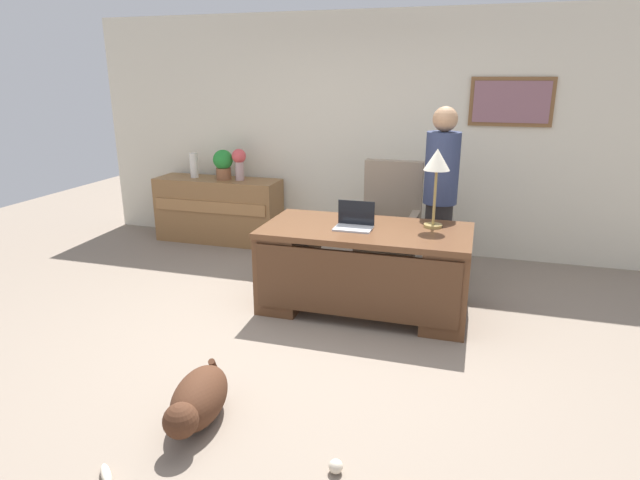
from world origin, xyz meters
name	(u,v)px	position (x,y,z in m)	size (l,w,h in m)	color
ground_plane	(304,341)	(0.00, 0.00, 0.00)	(12.00, 12.00, 0.00)	gray
back_wall	(374,134)	(0.01, 2.60, 1.35)	(7.00, 0.16, 2.70)	beige
desk	(364,266)	(0.33, 0.72, 0.41)	(1.78, 0.91, 0.75)	brown
credenza	(219,210)	(-1.86, 2.25, 0.40)	(1.56, 0.50, 0.79)	olive
armchair	(389,226)	(0.37, 1.71, 0.51)	(0.60, 0.59, 1.17)	gray
person_standing	(440,196)	(0.88, 1.52, 0.90)	(0.32, 0.32, 1.74)	#262323
dog_lying	(197,400)	(-0.28, -1.16, 0.16)	(0.38, 0.74, 0.30)	#472819
laptop	(355,221)	(0.23, 0.72, 0.81)	(0.32, 0.22, 0.22)	#B2B5BA
desk_lamp	(437,165)	(0.87, 0.95, 1.29)	(0.22, 0.22, 0.67)	#9E8447
vase_with_flowers	(239,161)	(-1.56, 2.25, 1.02)	(0.17, 0.17, 0.38)	#B49593
vase_empty	(194,165)	(-2.17, 2.25, 0.94)	(0.10, 0.10, 0.31)	silver
potted_plant	(223,163)	(-1.77, 2.25, 0.99)	(0.24, 0.24, 0.36)	brown
dog_toy_ball	(336,466)	(0.63, -1.34, 0.04)	(0.08, 0.08, 0.08)	beige
dog_toy_plush	(106,475)	(-0.50, -1.72, 0.03)	(0.17, 0.05, 0.05)	beige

